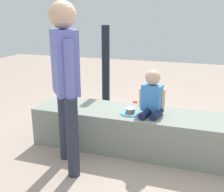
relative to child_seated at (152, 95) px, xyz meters
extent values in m
plane|color=tan|center=(-0.18, 0.01, -0.66)|extent=(12.00, 12.00, 0.00)
cube|color=gray|center=(-0.18, 0.01, -0.44)|extent=(2.31, 0.58, 0.44)
cylinder|color=#141E40|center=(-0.04, -0.10, -0.18)|extent=(0.12, 0.26, 0.08)
cylinder|color=#141E40|center=(0.07, -0.08, -0.18)|extent=(0.12, 0.26, 0.08)
cube|color=#3D88D5|center=(0.00, 0.02, -0.03)|extent=(0.23, 0.17, 0.28)
sphere|color=#DBAD8C|center=(0.00, 0.02, 0.19)|extent=(0.16, 0.16, 0.16)
cylinder|color=#DBAD8C|center=(-0.12, 0.00, -0.04)|extent=(0.05, 0.05, 0.21)
cylinder|color=#DBAD8C|center=(0.11, 0.04, -0.04)|extent=(0.05, 0.05, 0.21)
cylinder|color=#292F41|center=(-0.60, -0.72, -0.27)|extent=(0.11, 0.11, 0.77)
cylinder|color=#292F41|center=(-0.83, -0.44, -0.27)|extent=(0.11, 0.11, 0.77)
cube|color=#656EC5|center=(-0.71, -0.58, 0.41)|extent=(0.36, 0.38, 0.59)
sphere|color=#DBAD8C|center=(-0.71, -0.58, 0.83)|extent=(0.25, 0.25, 0.25)
cylinder|color=#656EC5|center=(-0.60, -0.71, 0.35)|extent=(0.09, 0.09, 0.56)
cylinder|color=#656EC5|center=(-0.82, -0.45, 0.35)|extent=(0.09, 0.09, 0.56)
cylinder|color=#4CA5D8|center=(-0.22, -0.07, -0.21)|extent=(0.22, 0.22, 0.01)
cylinder|color=#916B47|center=(-0.22, -0.07, -0.18)|extent=(0.10, 0.10, 0.05)
cylinder|color=silver|center=(-0.22, -0.07, -0.15)|extent=(0.10, 0.10, 0.01)
cube|color=silver|center=(-0.16, -0.08, -0.20)|extent=(0.11, 0.04, 0.00)
cube|color=#4C99E0|center=(-0.41, 0.51, -0.49)|extent=(0.19, 0.11, 0.34)
torus|color=white|center=(-0.45, 0.51, -0.32)|extent=(0.08, 0.01, 0.08)
torus|color=white|center=(-0.36, 0.51, -0.32)|extent=(0.08, 0.01, 0.08)
cylinder|color=black|center=(-0.81, 0.78, -0.64)|extent=(0.36, 0.36, 0.04)
cylinder|color=black|center=(-0.81, 0.78, 0.03)|extent=(0.11, 0.11, 1.30)
cylinder|color=silver|center=(0.74, 0.48, -0.58)|extent=(0.06, 0.06, 0.15)
cone|color=silver|center=(0.74, 0.48, -0.49)|extent=(0.06, 0.06, 0.03)
cylinder|color=#268C3F|center=(0.74, 0.48, -0.47)|extent=(0.03, 0.03, 0.02)
cylinder|color=silver|center=(-0.16, 1.06, -0.57)|extent=(0.06, 0.06, 0.17)
cone|color=silver|center=(-0.16, 1.06, -0.48)|extent=(0.05, 0.05, 0.03)
cylinder|color=#268C3F|center=(-0.16, 1.06, -0.45)|extent=(0.03, 0.03, 0.02)
cylinder|color=red|center=(-0.52, 1.38, -0.60)|extent=(0.08, 0.08, 0.11)
cube|color=black|center=(0.13, 0.49, -0.56)|extent=(0.32, 0.14, 0.19)
torus|color=black|center=(0.13, 0.49, -0.47)|extent=(0.24, 0.01, 0.24)
camera|label=1|loc=(0.50, -2.82, 0.85)|focal=44.36mm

